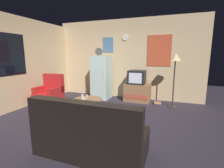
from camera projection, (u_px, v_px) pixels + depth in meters
ground_plane at (97, 122)px, 3.78m from camera, size 12.00×12.00×0.00m
wall_with_art at (126, 59)px, 5.79m from camera, size 5.20×0.12×2.75m
wall_left_with_window at (11, 64)px, 4.42m from camera, size 0.12×5.20×2.60m
fridge at (101, 77)px, 5.72m from camera, size 0.60×0.62×1.77m
tv_stand at (137, 93)px, 5.43m from camera, size 0.84×0.53×0.59m
crt_tv at (137, 77)px, 5.34m from camera, size 0.54×0.51×0.44m
standing_lamp at (175, 61)px, 4.61m from camera, size 0.32×0.32×1.59m
coffee_table at (88, 107)px, 4.14m from camera, size 0.72×0.72×0.44m
wine_glass at (82, 97)px, 4.00m from camera, size 0.05×0.05×0.15m
mug_ceramic_white at (84, 100)px, 3.87m from camera, size 0.08×0.08×0.09m
mug_ceramic_tan at (87, 97)px, 4.16m from camera, size 0.08×0.08×0.09m
armchair at (50, 95)px, 4.93m from camera, size 0.68×0.68×0.96m
couch at (90, 136)px, 2.51m from camera, size 1.70×0.80×0.92m
book_stack at (158, 103)px, 5.11m from camera, size 0.21×0.17×0.11m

